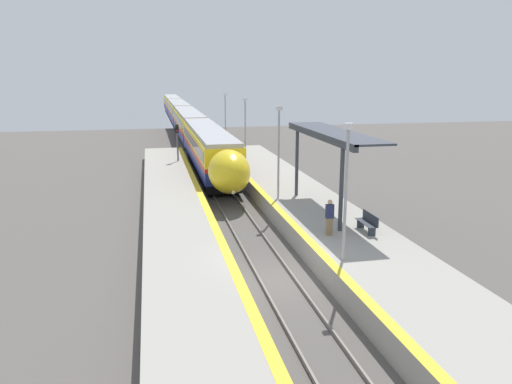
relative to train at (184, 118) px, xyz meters
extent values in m
plane|color=#56514C|center=(0.00, -53.02, -2.17)|extent=(120.00, 120.00, 0.00)
cube|color=slate|center=(-0.72, -53.02, -2.09)|extent=(0.08, 90.00, 0.15)
cube|color=slate|center=(0.72, -53.02, -2.09)|extent=(0.08, 90.00, 0.15)
cube|color=black|center=(0.00, -29.37, -1.57)|extent=(2.44, 18.31, 0.75)
cube|color=navy|center=(0.00, -29.37, -0.76)|extent=(2.77, 19.90, 0.88)
cube|color=red|center=(0.00, -29.37, -0.16)|extent=(2.78, 19.90, 0.30)
cube|color=yellow|center=(0.00, -29.37, 0.65)|extent=(2.77, 19.90, 1.33)
cube|color=black|center=(0.00, -29.37, 0.59)|extent=(2.80, 18.31, 0.73)
cube|color=#9E9EA3|center=(0.00, -29.37, 1.47)|extent=(2.49, 19.90, 0.30)
cylinder|color=black|center=(-0.72, -36.64, -1.71)|extent=(0.12, 0.91, 0.91)
cylinder|color=black|center=(0.72, -36.64, -1.71)|extent=(0.12, 0.91, 0.91)
cylinder|color=black|center=(-0.72, -34.44, -1.71)|extent=(0.12, 0.91, 0.91)
cylinder|color=black|center=(0.72, -34.44, -1.71)|extent=(0.12, 0.91, 0.91)
cylinder|color=black|center=(-0.72, -24.30, -1.71)|extent=(0.12, 0.91, 0.91)
cylinder|color=black|center=(0.72, -24.30, -1.71)|extent=(0.12, 0.91, 0.91)
cylinder|color=black|center=(-0.72, -22.10, -1.71)|extent=(0.12, 0.91, 0.91)
cylinder|color=black|center=(0.72, -22.10, -1.71)|extent=(0.12, 0.91, 0.91)
ellipsoid|color=yellow|center=(0.00, -40.70, 0.06)|extent=(2.66, 4.13, 2.77)
ellipsoid|color=black|center=(0.00, -41.22, 0.52)|extent=(1.94, 2.41, 1.41)
sphere|color=#F9F4CC|center=(0.00, -42.25, -0.95)|extent=(0.24, 0.24, 0.24)
cube|color=black|center=(0.00, -8.67, -1.57)|extent=(2.44, 18.31, 0.75)
cube|color=navy|center=(0.00, -8.67, -0.76)|extent=(2.77, 19.90, 0.88)
cube|color=red|center=(0.00, -8.67, -0.16)|extent=(2.78, 19.90, 0.30)
cube|color=yellow|center=(0.00, -8.67, 0.65)|extent=(2.77, 19.90, 1.33)
cube|color=black|center=(0.00, -8.67, 0.59)|extent=(2.80, 18.31, 0.73)
cube|color=#9E9EA3|center=(0.00, -8.67, 1.47)|extent=(2.49, 19.90, 0.30)
cylinder|color=black|center=(-0.72, -15.94, -1.71)|extent=(0.12, 0.91, 0.91)
cylinder|color=black|center=(0.72, -15.94, -1.71)|extent=(0.12, 0.91, 0.91)
cylinder|color=black|center=(-0.72, -13.74, -1.71)|extent=(0.12, 0.91, 0.91)
cylinder|color=black|center=(0.72, -13.74, -1.71)|extent=(0.12, 0.91, 0.91)
cylinder|color=black|center=(-0.72, -3.61, -1.71)|extent=(0.12, 0.91, 0.91)
cylinder|color=black|center=(0.72, -3.61, -1.71)|extent=(0.12, 0.91, 0.91)
cylinder|color=black|center=(-0.72, -1.41, -1.71)|extent=(0.12, 0.91, 0.91)
cylinder|color=black|center=(0.72, -1.41, -1.71)|extent=(0.12, 0.91, 0.91)
cube|color=black|center=(0.00, 12.02, -1.57)|extent=(2.44, 18.31, 0.75)
cube|color=navy|center=(0.00, 12.02, -0.76)|extent=(2.77, 19.90, 0.88)
cube|color=red|center=(0.00, 12.02, -0.16)|extent=(2.78, 19.90, 0.30)
cube|color=yellow|center=(0.00, 12.02, 0.65)|extent=(2.77, 19.90, 1.33)
cube|color=black|center=(0.00, 12.02, 0.59)|extent=(2.80, 18.31, 0.73)
cube|color=#9E9EA3|center=(0.00, 12.02, 1.47)|extent=(2.49, 19.90, 0.30)
cylinder|color=black|center=(-0.72, 4.76, -1.71)|extent=(0.12, 0.91, 0.91)
cylinder|color=black|center=(0.72, 4.76, -1.71)|extent=(0.12, 0.91, 0.91)
cylinder|color=black|center=(-0.72, 6.96, -1.71)|extent=(0.12, 0.91, 0.91)
cylinder|color=black|center=(0.72, 6.96, -1.71)|extent=(0.12, 0.91, 0.91)
cylinder|color=black|center=(-0.72, 17.09, -1.71)|extent=(0.12, 0.91, 0.91)
cylinder|color=black|center=(0.72, 17.09, -1.71)|extent=(0.12, 0.91, 0.91)
cylinder|color=black|center=(-0.72, 19.29, -1.71)|extent=(0.12, 0.91, 0.91)
cylinder|color=black|center=(0.72, 19.29, -1.71)|extent=(0.12, 0.91, 0.91)
cube|color=black|center=(0.00, 32.72, -1.57)|extent=(2.44, 18.31, 0.75)
cube|color=navy|center=(0.00, 32.72, -0.76)|extent=(2.77, 19.90, 0.88)
cube|color=red|center=(0.00, 32.72, -0.16)|extent=(2.78, 19.90, 0.30)
cube|color=yellow|center=(0.00, 32.72, 0.65)|extent=(2.77, 19.90, 1.33)
cube|color=black|center=(0.00, 32.72, 0.59)|extent=(2.80, 18.31, 0.73)
cube|color=#9E9EA3|center=(0.00, 32.72, 1.47)|extent=(2.49, 19.90, 0.30)
cylinder|color=black|center=(-0.72, 25.45, -1.71)|extent=(0.12, 0.91, 0.91)
cylinder|color=black|center=(0.72, 25.45, -1.71)|extent=(0.12, 0.91, 0.91)
cylinder|color=black|center=(-0.72, 27.65, -1.71)|extent=(0.12, 0.91, 0.91)
cylinder|color=black|center=(0.72, 27.65, -1.71)|extent=(0.12, 0.91, 0.91)
cylinder|color=black|center=(-0.72, 37.79, -1.71)|extent=(0.12, 0.91, 0.91)
cylinder|color=black|center=(0.72, 37.79, -1.71)|extent=(0.12, 0.91, 0.91)
cylinder|color=black|center=(-0.72, 39.99, -1.71)|extent=(0.12, 0.91, 0.91)
cylinder|color=black|center=(0.72, 39.99, -1.71)|extent=(0.12, 0.91, 0.91)
cube|color=#9E998E|center=(4.05, -53.02, -1.66)|extent=(4.63, 64.00, 1.02)
cube|color=yellow|center=(1.93, -53.02, -1.14)|extent=(0.40, 64.00, 0.01)
cube|color=#9E998E|center=(-3.55, -53.02, -1.66)|extent=(3.62, 64.00, 1.02)
cube|color=yellow|center=(-1.93, -53.02, -1.14)|extent=(0.40, 64.00, 0.01)
cube|color=#2D333D|center=(4.95, -51.24, -0.94)|extent=(0.36, 0.06, 0.42)
cube|color=#2D333D|center=(4.95, -49.98, -0.94)|extent=(0.36, 0.06, 0.42)
cube|color=#2D333D|center=(4.95, -50.61, -0.71)|extent=(0.44, 1.68, 0.03)
cube|color=#2D333D|center=(5.15, -50.61, -0.48)|extent=(0.04, 1.68, 0.44)
cube|color=#7F6647|center=(3.06, -50.72, -0.74)|extent=(0.28, 0.20, 0.82)
cube|color=navy|center=(3.06, -50.72, -0.01)|extent=(0.36, 0.22, 0.65)
sphere|color=tan|center=(3.06, -50.72, 0.43)|extent=(0.22, 0.22, 0.22)
cylinder|color=#59595E|center=(-2.56, -29.01, -0.46)|extent=(0.14, 0.14, 3.41)
cube|color=black|center=(-2.56, -29.01, 1.60)|extent=(0.28, 0.20, 0.70)
sphere|color=black|center=(-2.56, -29.12, 1.77)|extent=(0.14, 0.14, 0.14)
sphere|color=red|center=(-2.56, -29.12, 1.43)|extent=(0.14, 0.14, 0.14)
cylinder|color=#9E9EA3|center=(2.52, -53.82, 1.47)|extent=(0.12, 0.12, 5.23)
cube|color=silver|center=(2.52, -53.82, 4.20)|extent=(0.36, 0.20, 0.24)
cylinder|color=#9E9EA3|center=(2.52, -43.45, 1.47)|extent=(0.12, 0.12, 5.23)
cube|color=silver|center=(2.52, -43.45, 4.20)|extent=(0.36, 0.20, 0.24)
cylinder|color=#9E9EA3|center=(2.52, -33.09, 1.47)|extent=(0.12, 0.12, 5.23)
cube|color=silver|center=(2.52, -33.09, 4.20)|extent=(0.36, 0.20, 0.24)
cylinder|color=#9E9EA3|center=(2.52, -22.72, 1.47)|extent=(0.12, 0.12, 5.23)
cube|color=silver|center=(2.52, -22.72, 4.20)|extent=(0.36, 0.20, 0.24)
cylinder|color=#333842|center=(3.80, -50.19, 0.87)|extent=(0.20, 0.20, 4.04)
cylinder|color=#333842|center=(3.80, -42.95, 0.87)|extent=(0.20, 0.20, 4.04)
cube|color=#333842|center=(3.80, -46.57, 2.99)|extent=(0.24, 10.23, 0.36)
cube|color=#333842|center=(4.70, -46.57, 3.11)|extent=(2.00, 10.23, 0.10)
camera|label=1|loc=(-4.84, -71.51, 6.14)|focal=35.00mm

